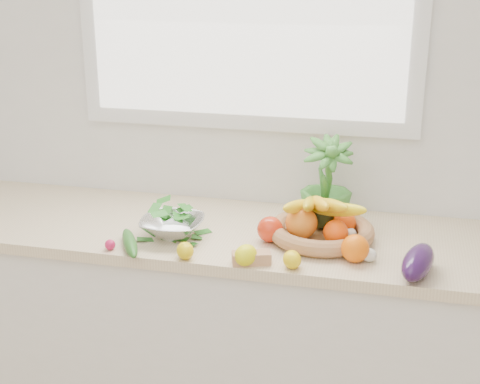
% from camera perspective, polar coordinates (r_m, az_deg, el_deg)
% --- Properties ---
extents(back_wall, '(4.50, 0.02, 2.70)m').
position_cam_1_polar(back_wall, '(2.56, 0.59, 8.75)').
color(back_wall, white).
rests_on(back_wall, ground).
extents(counter_cabinet, '(2.20, 0.58, 0.86)m').
position_cam_1_polar(counter_cabinet, '(2.63, -0.98, -12.64)').
color(counter_cabinet, silver).
rests_on(counter_cabinet, ground).
extents(countertop, '(2.24, 0.62, 0.04)m').
position_cam_1_polar(countertop, '(2.42, -1.04, -3.56)').
color(countertop, beige).
rests_on(countertop, counter_cabinet).
extents(orange_loose, '(0.11, 0.11, 0.09)m').
position_cam_1_polar(orange_loose, '(2.17, 9.80, -4.77)').
color(orange_loose, '#F96507').
rests_on(orange_loose, countertop).
extents(lemon_a, '(0.08, 0.09, 0.06)m').
position_cam_1_polar(lemon_a, '(2.17, -4.70, -5.01)').
color(lemon_a, '#DFBC0C').
rests_on(lemon_a, countertop).
extents(lemon_b, '(0.09, 0.10, 0.07)m').
position_cam_1_polar(lemon_b, '(2.12, 0.49, -5.41)').
color(lemon_b, yellow).
rests_on(lemon_b, countertop).
extents(lemon_c, '(0.08, 0.09, 0.06)m').
position_cam_1_polar(lemon_c, '(2.11, 4.46, -5.77)').
color(lemon_c, yellow).
rests_on(lemon_c, countertop).
extents(apple, '(0.09, 0.09, 0.09)m').
position_cam_1_polar(apple, '(2.29, 2.58, -3.20)').
color(apple, red).
rests_on(apple, countertop).
extents(ginger, '(0.13, 0.09, 0.04)m').
position_cam_1_polar(ginger, '(2.13, 0.98, -5.65)').
color(ginger, tan).
rests_on(ginger, countertop).
extents(garlic_a, '(0.07, 0.07, 0.05)m').
position_cam_1_polar(garlic_a, '(2.37, 3.68, -2.95)').
color(garlic_a, white).
rests_on(garlic_a, countertop).
extents(garlic_b, '(0.06, 0.06, 0.05)m').
position_cam_1_polar(garlic_b, '(2.33, 9.26, -3.55)').
color(garlic_b, silver).
rests_on(garlic_b, countertop).
extents(garlic_c, '(0.05, 0.05, 0.04)m').
position_cam_1_polar(garlic_c, '(2.19, 10.94, -5.29)').
color(garlic_c, silver).
rests_on(garlic_c, countertop).
extents(eggplant, '(0.14, 0.24, 0.09)m').
position_cam_1_polar(eggplant, '(2.12, 14.95, -5.80)').
color(eggplant, '#2B103D').
rests_on(eggplant, countertop).
extents(cucumber, '(0.15, 0.23, 0.04)m').
position_cam_1_polar(cucumber, '(2.27, -9.38, -4.30)').
color(cucumber, '#275C1B').
rests_on(cucumber, countertop).
extents(radish, '(0.04, 0.04, 0.04)m').
position_cam_1_polar(radish, '(2.27, -11.03, -4.44)').
color(radish, '#C9194D').
rests_on(radish, countertop).
extents(potted_herb, '(0.22, 0.22, 0.33)m').
position_cam_1_polar(potted_herb, '(2.41, 7.38, 0.77)').
color(potted_herb, '#3C802E').
rests_on(potted_herb, countertop).
extents(fruit_basket, '(0.47, 0.47, 0.19)m').
position_cam_1_polar(fruit_basket, '(2.32, 6.87, -2.81)').
color(fruit_basket, tan).
rests_on(fruit_basket, countertop).
extents(colander_with_spinach, '(0.23, 0.23, 0.12)m').
position_cam_1_polar(colander_with_spinach, '(2.33, -5.80, -2.52)').
color(colander_with_spinach, white).
rests_on(colander_with_spinach, countertop).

